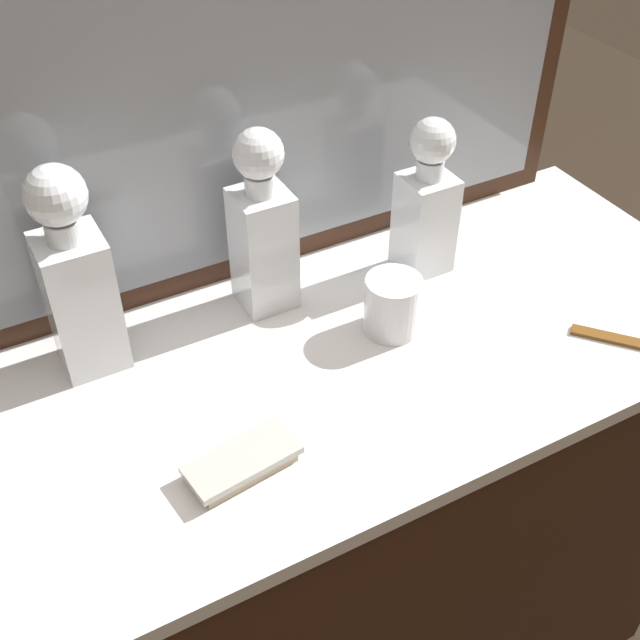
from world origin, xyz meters
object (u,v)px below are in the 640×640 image
(crystal_decanter_front, at_px, (263,238))
(tortoiseshell_comb, at_px, (624,341))
(crystal_tumbler_far_right, at_px, (392,307))
(crystal_decanter_far_left, at_px, (426,211))
(silver_brush_rear, at_px, (242,463))
(crystal_decanter_left, at_px, (79,290))

(crystal_decanter_front, xyz_separation_m, tortoiseshell_comb, (0.42, -0.34, -0.11))
(crystal_tumbler_far_right, xyz_separation_m, tortoiseshell_comb, (0.28, -0.19, -0.04))
(crystal_decanter_front, height_order, crystal_tumbler_far_right, crystal_decanter_front)
(crystal_decanter_far_left, bearing_deg, silver_brush_rear, -149.92)
(crystal_decanter_far_left, xyz_separation_m, silver_brush_rear, (-0.43, -0.25, -0.09))
(crystal_tumbler_far_right, bearing_deg, silver_brush_rear, -155.41)
(crystal_decanter_front, xyz_separation_m, crystal_tumbler_far_right, (0.13, -0.15, -0.08))
(crystal_decanter_left, height_order, tortoiseshell_comb, crystal_decanter_left)
(crystal_tumbler_far_right, bearing_deg, crystal_decanter_left, 160.30)
(crystal_decanter_left, xyz_separation_m, crystal_tumbler_far_right, (0.41, -0.15, -0.08))
(crystal_decanter_left, distance_m, silver_brush_rear, 0.32)
(silver_brush_rear, bearing_deg, crystal_decanter_front, 59.49)
(crystal_decanter_far_left, bearing_deg, crystal_tumbler_far_right, -138.97)
(crystal_decanter_front, relative_size, tortoiseshell_comb, 2.30)
(crystal_decanter_left, height_order, crystal_decanter_far_left, crystal_decanter_left)
(crystal_decanter_far_left, bearing_deg, crystal_decanter_left, 176.26)
(crystal_decanter_far_left, height_order, silver_brush_rear, crystal_decanter_far_left)
(crystal_decanter_front, relative_size, crystal_tumbler_far_right, 3.24)
(crystal_decanter_front, xyz_separation_m, silver_brush_rear, (-0.17, -0.29, -0.10))
(tortoiseshell_comb, bearing_deg, crystal_decanter_far_left, 117.39)
(crystal_decanter_far_left, bearing_deg, tortoiseshell_comb, -62.61)
(crystal_decanter_left, height_order, silver_brush_rear, crystal_decanter_left)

